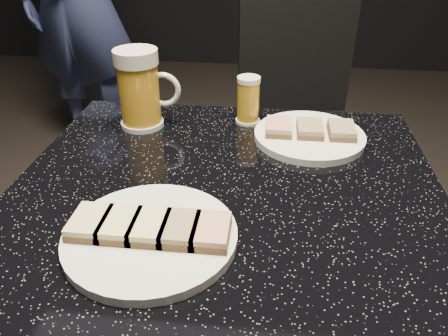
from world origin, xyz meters
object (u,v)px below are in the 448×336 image
Objects in this scene: beer_mug at (140,89)px; chair at (298,116)px; table at (224,302)px; plate_small at (309,136)px; plate_large at (151,236)px; beer_tumbler at (248,100)px.

beer_mug is 0.81m from chair.
plate_small is at bearing 55.56° from table.
chair is (0.36, 0.64, -0.33)m from beer_mug.
beer_mug is (-0.11, 0.35, 0.07)m from plate_large.
plate_large is 0.29m from table.
table is 4.75× the size of beer_mug.
plate_large is at bearing -104.92° from beer_tumbler.
table is 7.65× the size of beer_tumbler.
beer_tumbler is at bearing 151.73° from plate_small.
plate_large is 0.27× the size of chair.
chair reaches higher than beer_tumbler.
beer_tumbler is 0.11× the size of chair.
table is at bearing -50.34° from beer_mug.
table is (-0.14, -0.21, -0.25)m from plate_small.
table is at bearing -124.44° from plate_small.
chair is at bearing 79.42° from table.
beer_mug is 0.18× the size of chair.
plate_small is at bearing -4.43° from beer_mug.
plate_small is 0.28× the size of table.
plate_large is 1.06m from chair.
chair reaches higher than plate_small.
beer_mug is 0.22m from beer_tumbler.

